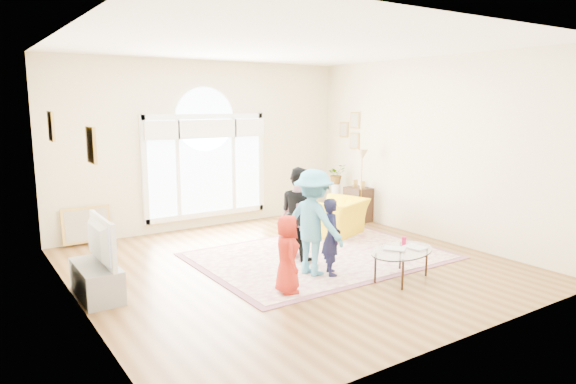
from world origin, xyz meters
TOP-DOWN VIEW (x-y plane):
  - ground at (0.00, 0.00)m, footprint 6.00×6.00m
  - room_shell at (0.01, 2.83)m, footprint 6.00×6.00m
  - area_rug at (0.62, 0.12)m, footprint 3.60×2.60m
  - rug_border at (0.62, 0.12)m, footprint 3.80×2.80m
  - tv_console at (-2.75, 0.30)m, footprint 0.45×1.00m
  - television at (-2.74, 0.30)m, footprint 0.17×1.04m
  - coffee_table at (0.90, -1.36)m, footprint 1.28×1.00m
  - armchair at (1.69, 1.03)m, footprint 1.28×1.21m
  - side_cabinet at (2.78, 1.67)m, footprint 0.40×0.50m
  - floor_lamp at (2.63, 1.42)m, footprint 0.30×0.30m
  - plant_pedestal at (2.70, 2.30)m, footprint 0.20×0.20m
  - potted_plant at (2.70, 2.30)m, footprint 0.38×0.33m
  - leaning_picture at (-2.29, 2.90)m, footprint 0.80×0.14m
  - child_red at (-0.70, -0.93)m, footprint 0.47×0.57m
  - child_navy at (0.20, -0.69)m, footprint 0.40×0.47m
  - child_black at (0.28, 0.20)m, footprint 0.62×0.75m
  - child_pink at (0.21, 0.11)m, footprint 0.47×0.75m
  - child_blue at (0.00, -0.54)m, footprint 0.76×1.07m

SIDE VIEW (x-z plane):
  - ground at x=0.00m, z-range 0.00..0.00m
  - leaning_picture at x=-2.29m, z-range -0.31..0.31m
  - rug_border at x=0.62m, z-range 0.00..0.01m
  - area_rug at x=0.62m, z-range 0.00..0.02m
  - tv_console at x=-2.75m, z-range 0.00..0.42m
  - armchair at x=1.69m, z-range 0.00..0.67m
  - side_cabinet at x=2.78m, z-range 0.00..0.70m
  - plant_pedestal at x=2.70m, z-range 0.00..0.70m
  - coffee_table at x=0.90m, z-range 0.13..0.67m
  - child_red at x=-0.70m, z-range 0.02..1.02m
  - child_navy at x=0.20m, z-range 0.02..1.11m
  - child_pink at x=0.21m, z-range 0.02..1.22m
  - television at x=-2.74m, z-range 0.42..1.02m
  - child_black at x=0.28m, z-range 0.02..1.45m
  - child_blue at x=0.00m, z-range 0.02..1.51m
  - potted_plant at x=2.70m, z-range 0.70..1.12m
  - floor_lamp at x=2.63m, z-range 0.53..2.04m
  - room_shell at x=0.01m, z-range -1.43..4.57m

